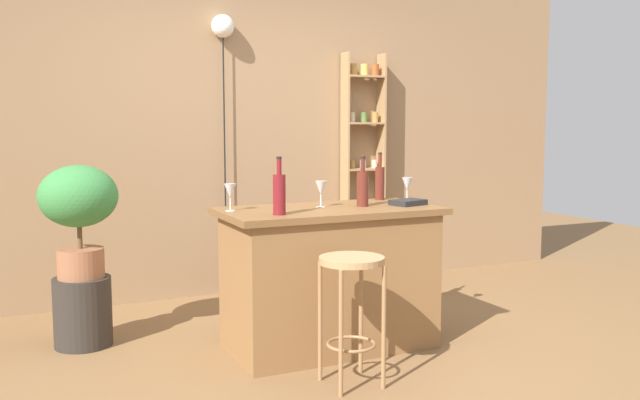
% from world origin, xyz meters
% --- Properties ---
extents(ground, '(12.00, 12.00, 0.00)m').
position_xyz_m(ground, '(0.00, 0.00, 0.00)').
color(ground, brown).
extents(back_wall, '(6.40, 0.10, 2.80)m').
position_xyz_m(back_wall, '(0.00, 1.95, 1.40)').
color(back_wall, '#997551').
rests_on(back_wall, ground).
extents(kitchen_counter, '(1.35, 0.69, 0.88)m').
position_xyz_m(kitchen_counter, '(0.00, 0.30, 0.45)').
color(kitchen_counter, olive).
rests_on(kitchen_counter, ground).
extents(bar_stool, '(0.35, 0.35, 0.70)m').
position_xyz_m(bar_stool, '(-0.17, -0.32, 0.52)').
color(bar_stool, '#997047').
rests_on(bar_stool, ground).
extents(spice_shelf, '(0.38, 0.15, 2.00)m').
position_xyz_m(spice_shelf, '(1.05, 1.81, 0.98)').
color(spice_shelf, '#A87F51').
rests_on(spice_shelf, ground).
extents(plant_stool, '(0.36, 0.36, 0.44)m').
position_xyz_m(plant_stool, '(-1.40, 0.99, 0.22)').
color(plant_stool, '#2D2823').
rests_on(plant_stool, ground).
extents(potted_plant, '(0.48, 0.44, 0.71)m').
position_xyz_m(potted_plant, '(-1.40, 0.99, 0.89)').
color(potted_plant, '#935B3D').
rests_on(potted_plant, plant_stool).
extents(bottle_wine_red, '(0.07, 0.07, 0.33)m').
position_xyz_m(bottle_wine_red, '(-0.40, 0.13, 1.01)').
color(bottle_wine_red, maroon).
rests_on(bottle_wine_red, kitchen_counter).
extents(bottle_sauce_amber, '(0.07, 0.07, 0.31)m').
position_xyz_m(bottle_sauce_amber, '(0.22, 0.28, 1.00)').
color(bottle_sauce_amber, '#5B2319').
rests_on(bottle_sauce_amber, kitchen_counter).
extents(bottle_soda_blue, '(0.06, 0.06, 0.32)m').
position_xyz_m(bottle_soda_blue, '(0.51, 0.56, 1.01)').
color(bottle_soda_blue, '#5B2319').
rests_on(bottle_soda_blue, kitchen_counter).
extents(wine_glass_left, '(0.07, 0.07, 0.16)m').
position_xyz_m(wine_glass_left, '(0.60, 0.36, 1.00)').
color(wine_glass_left, silver).
rests_on(wine_glass_left, kitchen_counter).
extents(wine_glass_center, '(0.07, 0.07, 0.16)m').
position_xyz_m(wine_glass_center, '(-0.60, 0.41, 1.00)').
color(wine_glass_center, silver).
rests_on(wine_glass_center, kitchen_counter).
extents(wine_glass_right, '(0.07, 0.07, 0.16)m').
position_xyz_m(wine_glass_right, '(-0.04, 0.35, 1.00)').
color(wine_glass_right, silver).
rests_on(wine_glass_right, kitchen_counter).
extents(cookbook, '(0.24, 0.20, 0.03)m').
position_xyz_m(cookbook, '(0.52, 0.22, 0.90)').
color(cookbook, black).
rests_on(cookbook, kitchen_counter).
extents(pendant_globe_light, '(0.18, 0.18, 2.25)m').
position_xyz_m(pendant_globe_light, '(-0.19, 1.84, 2.11)').
color(pendant_globe_light, black).
rests_on(pendant_globe_light, ground).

